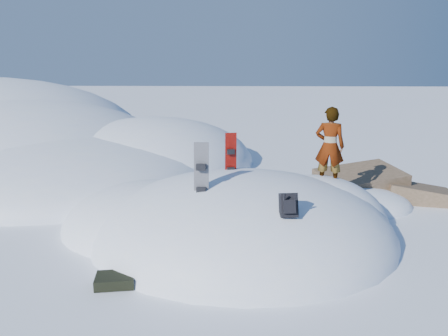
{
  "coord_description": "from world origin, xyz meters",
  "views": [
    {
      "loc": [
        -0.16,
        -9.48,
        4.02
      ],
      "look_at": [
        -0.44,
        0.3,
        1.59
      ],
      "focal_mm": 35.0,
      "sensor_mm": 36.0,
      "label": 1
    }
  ],
  "objects_px": {
    "snowboard_red": "(231,162)",
    "person": "(330,146)",
    "snowboard_dark": "(201,181)",
    "backpack": "(289,205)"
  },
  "relations": [
    {
      "from": "snowboard_dark",
      "to": "backpack",
      "type": "relative_size",
      "value": 3.03
    },
    {
      "from": "snowboard_red",
      "to": "backpack",
      "type": "xyz_separation_m",
      "value": [
        1.12,
        -2.51,
        -0.23
      ]
    },
    {
      "from": "snowboard_red",
      "to": "backpack",
      "type": "relative_size",
      "value": 2.75
    },
    {
      "from": "snowboard_red",
      "to": "person",
      "type": "bearing_deg",
      "value": -8.06
    },
    {
      "from": "snowboard_red",
      "to": "person",
      "type": "distance_m",
      "value": 2.45
    },
    {
      "from": "backpack",
      "to": "person",
      "type": "bearing_deg",
      "value": 58.41
    },
    {
      "from": "backpack",
      "to": "snowboard_red",
      "type": "bearing_deg",
      "value": 107.72
    },
    {
      "from": "snowboard_dark",
      "to": "person",
      "type": "bearing_deg",
      "value": 33.85
    },
    {
      "from": "snowboard_red",
      "to": "backpack",
      "type": "height_order",
      "value": "snowboard_red"
    },
    {
      "from": "person",
      "to": "snowboard_red",
      "type": "bearing_deg",
      "value": 20.81
    }
  ]
}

